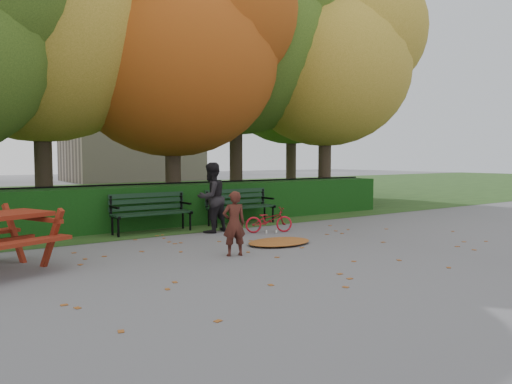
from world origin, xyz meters
TOP-DOWN VIEW (x-y plane):
  - ground at (0.00, 0.00)m, footprint 90.00×90.00m
  - grass_strip at (0.00, 14.00)m, footprint 90.00×90.00m
  - building_right at (8.00, 28.00)m, footprint 9.00×6.00m
  - hedge at (0.00, 4.50)m, footprint 13.00×0.90m
  - iron_fence at (0.00, 5.30)m, footprint 14.00×0.04m
  - tree_b at (-2.44, 6.75)m, footprint 6.72×6.40m
  - tree_c at (0.83, 5.96)m, footprint 6.30×6.00m
  - tree_d at (3.88, 7.23)m, footprint 7.14×6.80m
  - tree_e at (6.52, 5.77)m, footprint 6.09×5.80m
  - tree_g at (8.33, 9.76)m, footprint 6.30×6.00m
  - bench_left at (-1.30, 3.70)m, footprint 1.80×0.57m
  - bench_right at (1.10, 3.70)m, footprint 1.80×0.57m
  - leaf_pile at (0.10, 0.82)m, footprint 1.40×1.02m
  - leaf_scatter at (0.00, 0.30)m, footprint 9.00×5.70m
  - child at (-1.23, 0.37)m, footprint 0.46×0.37m
  - adult at (-0.19, 2.90)m, footprint 0.88×0.76m
  - bicycle at (0.85, 2.14)m, footprint 1.13×0.76m

SIDE VIEW (x-z plane):
  - ground at x=0.00m, z-range 0.00..0.00m
  - grass_strip at x=0.00m, z-range 0.01..0.01m
  - leaf_scatter at x=0.00m, z-range 0.00..0.01m
  - leaf_pile at x=0.10m, z-range 0.00..0.09m
  - bicycle at x=0.85m, z-range 0.00..0.56m
  - hedge at x=0.00m, z-range 0.00..1.00m
  - bench_left at x=-1.30m, z-range 0.08..0.96m
  - bench_right at x=1.10m, z-range 0.08..0.96m
  - iron_fence at x=0.00m, z-range 0.03..1.05m
  - child at x=-1.23m, z-range 0.00..1.11m
  - adult at x=-0.19m, z-range 0.00..1.57m
  - tree_c at x=0.83m, z-range 0.82..8.82m
  - tree_e at x=6.52m, z-range 1.01..9.16m
  - tree_g at x=8.33m, z-range 1.10..9.65m
  - tree_b at x=-2.44m, z-range 1.01..9.80m
  - tree_d at x=3.88m, z-range 1.19..10.77m
  - building_right at x=8.00m, z-range 0.00..12.00m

